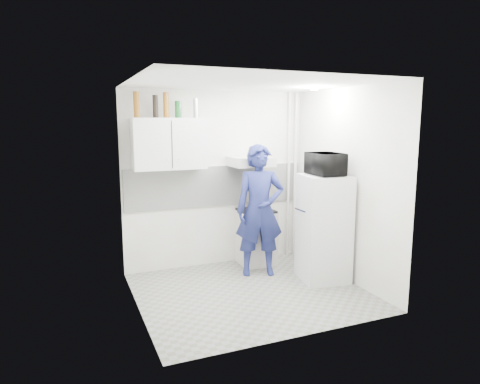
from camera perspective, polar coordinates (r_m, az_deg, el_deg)
name	(u,v)px	position (r m, az deg, el deg)	size (l,w,h in m)	color
floor	(250,292)	(5.61, 1.36, -13.16)	(2.80, 2.80, 0.00)	gray
ceiling	(251,83)	(5.20, 1.48, 14.33)	(2.80, 2.80, 0.00)	white
wall_back	(217,179)	(6.40, -3.14, 1.72)	(2.80, 2.80, 0.00)	white
wall_left	(135,199)	(4.86, -13.84, -0.96)	(2.60, 2.60, 0.00)	white
wall_right	(345,185)	(5.95, 13.82, 0.89)	(2.60, 2.60, 0.00)	white
person	(260,210)	(5.99, 2.64, -2.48)	(0.67, 0.44, 1.84)	navy
stove	(256,238)	(6.55, 2.15, -6.09)	(0.51, 0.51, 0.81)	silver
fridge	(324,228)	(5.92, 11.09, -4.75)	(0.60, 0.60, 1.45)	white
stove_top	(256,211)	(6.45, 2.17, -2.49)	(0.49, 0.49, 0.03)	black
saucepan	(258,206)	(6.46, 2.38, -1.90)	(0.18, 0.18, 0.10)	silver
microwave	(326,164)	(5.77, 11.36, 3.68)	(0.36, 0.54, 0.30)	black
bottle_a	(136,105)	(5.89, -13.64, 11.25)	(0.08, 0.08, 0.34)	brown
bottle_c	(155,106)	(5.93, -11.21, 11.12)	(0.07, 0.07, 0.30)	black
bottle_d	(166,105)	(5.97, -9.84, 11.35)	(0.08, 0.08, 0.34)	brown
canister_a	(178,109)	(6.00, -8.23, 10.84)	(0.09, 0.09, 0.23)	#144C1E
bottle_e	(196,108)	(6.07, -5.94, 11.05)	(0.07, 0.07, 0.27)	silver
upper_cabinet	(169,144)	(5.97, -9.46, 6.36)	(1.00, 0.35, 0.70)	white
range_hood	(251,162)	(6.31, 1.47, 4.08)	(0.60, 0.50, 0.14)	silver
backsplash	(217,186)	(6.40, -3.09, 0.82)	(2.74, 0.03, 0.60)	white
pipe_a	(295,176)	(6.87, 7.37, 2.18)	(0.05, 0.05, 2.60)	silver
pipe_b	(289,176)	(6.81, 6.49, 2.13)	(0.04, 0.04, 2.60)	silver
ceiling_spot_fixture	(314,89)	(5.85, 9.88, 13.35)	(0.10, 0.10, 0.02)	white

